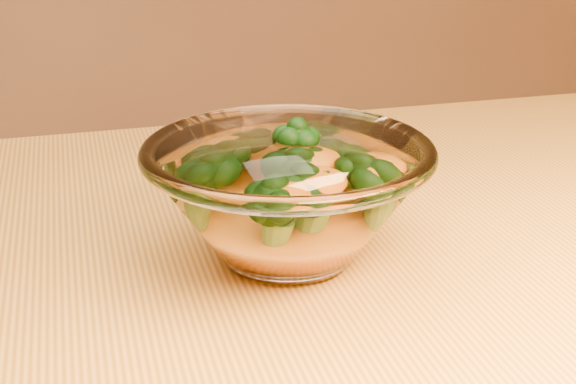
# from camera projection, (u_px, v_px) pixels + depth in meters

# --- Properties ---
(glass_bowl) EXTENTS (0.21, 0.21, 0.09)m
(glass_bowl) POSITION_uv_depth(u_px,v_px,m) (288.00, 198.00, 0.57)
(glass_bowl) COLOR white
(glass_bowl) RESTS_ON table
(cheese_sauce) EXTENTS (0.12, 0.12, 0.03)m
(cheese_sauce) POSITION_uv_depth(u_px,v_px,m) (288.00, 223.00, 0.58)
(cheese_sauce) COLOR orange
(cheese_sauce) RESTS_ON glass_bowl
(broccoli_heap) EXTENTS (0.14, 0.14, 0.07)m
(broccoli_heap) POSITION_uv_depth(u_px,v_px,m) (287.00, 180.00, 0.57)
(broccoli_heap) COLOR black
(broccoli_heap) RESTS_ON cheese_sauce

